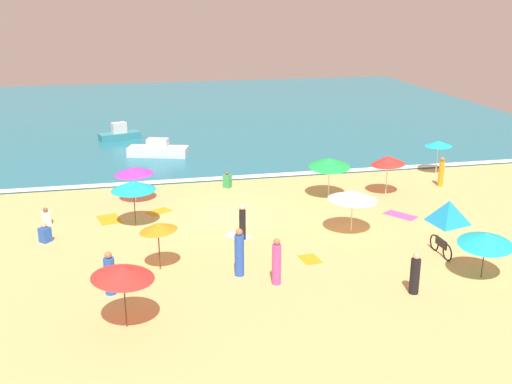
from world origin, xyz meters
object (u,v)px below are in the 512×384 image
Objects in this scene: beach_tent at (449,211)px; small_boat_1 at (120,134)px; beach_umbrella_9 at (123,272)px; beachgoer_6 at (239,253)px; beachgoer_1 at (46,217)px; beachgoer_2 at (227,181)px; beach_umbrella_5 at (353,195)px; beach_umbrella_6 at (134,170)px; beach_umbrella_1 at (330,162)px; beachgoer_8 at (242,222)px; parked_bicycle at (441,246)px; beachgoer_4 at (415,275)px; beachgoer_3 at (45,234)px; beachgoer_0 at (441,172)px; beachgoer_5 at (277,263)px; small_boat_0 at (158,150)px; beach_umbrella_7 at (133,185)px; beach_umbrella_8 at (388,160)px; beach_umbrella_3 at (158,227)px; beach_umbrella_2 at (486,239)px; beachgoer_7 at (110,274)px; beach_umbrella_4 at (439,144)px.

small_boat_1 is (-15.53, 21.17, -0.04)m from beach_tent.
beach_umbrella_9 reaches higher than beachgoer_6.
beachgoer_2 is at bearing 22.81° from beachgoer_1.
beach_umbrella_5 is 1.10× the size of beach_umbrella_6.
beachgoer_1 is (-14.53, -1.04, -1.63)m from beach_umbrella_1.
beachgoer_8 is 21.91m from small_boat_1.
parked_bicycle is 1.14× the size of beachgoer_4.
small_boat_1 reaches higher than beachgoer_3.
beachgoer_6 is (-13.46, -9.12, 0.07)m from beachgoer_0.
beach_umbrella_1 reaches higher than beach_umbrella_9.
parked_bicycle is 4.02m from beachgoer_4.
beachgoer_6 is 0.61× the size of small_boat_1.
beachgoer_4 is at bearing -20.64° from beachgoer_5.
beach_umbrella_7 is at bearing -97.96° from small_boat_0.
beach_umbrella_1 is 19.78m from small_boat_1.
beachgoer_2 is at bearing -65.71° from small_boat_1.
small_boat_1 is (-18.08, 15.68, -0.34)m from beachgoer_0.
beach_umbrella_8 is 2.76× the size of beachgoer_1.
parked_bicycle is at bearing -48.68° from beach_umbrella_5.
beach_umbrella_3 is 2.47× the size of beachgoer_1.
beachgoer_7 is at bearing 173.52° from beach_umbrella_2.
beachgoer_4 is at bearing -36.24° from beachgoer_1.
beach_umbrella_1 reaches higher than beachgoer_2.
beach_umbrella_2 reaches higher than beach_tent.
beach_umbrella_6 is 3.08× the size of beachgoer_3.
beachgoer_5 reaches higher than beachgoer_8.
beach_umbrella_5 is at bearing -63.44° from small_boat_0.
beach_umbrella_4 is 0.81× the size of beach_umbrella_9.
beach_umbrella_2 is at bearing -75.89° from beach_umbrella_1.
beach_umbrella_7 is at bearing 147.07° from beach_umbrella_2.
beach_umbrella_3 reaches higher than beach_tent.
small_boat_0 is 1.32× the size of small_boat_1.
beachgoer_4 is (9.84, -9.11, -1.28)m from beach_umbrella_7.
beach_umbrella_4 is 2.21× the size of beachgoer_2.
beachgoer_0 is 0.94× the size of beachgoer_5.
beach_umbrella_1 is 11.99m from beach_umbrella_3.
beach_umbrella_9 is 1.64× the size of beachgoer_4.
beach_umbrella_2 is 1.51× the size of beachgoer_6.
beach_umbrella_5 is at bearing -7.52° from beachgoer_3.
beach_umbrella_4 is at bearing 37.75° from beach_umbrella_9.
beach_umbrella_9 is (-14.14, -11.41, 0.02)m from beach_umbrella_8.
beach_umbrella_5 is 1.84× the size of beachgoer_8.
beachgoer_1 is at bearing 95.15° from beachgoer_3.
beach_umbrella_1 is 0.68× the size of small_boat_0.
beach_umbrella_1 is at bearing -7.80° from beach_umbrella_6.
parked_bicycle is at bearing -23.52° from beachgoer_8.
small_boat_1 is (3.21, 19.66, 0.13)m from beachgoer_3.
beachgoer_1 is 0.92× the size of beachgoer_3.
beach_umbrella_6 is 3.36× the size of beachgoer_1.
beach_umbrella_6 is 6.40m from beachgoer_3.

